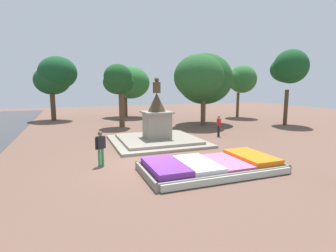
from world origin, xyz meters
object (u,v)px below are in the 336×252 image
Objects in this scene: flower_planter at (211,166)px; statue_monument at (157,131)px; pedestrian_with_handbag at (101,146)px; pedestrian_near_planter at (219,124)px.

statue_monument reaches higher than flower_planter.
statue_monument reaches higher than pedestrian_with_handbag.
flower_planter is 3.95× the size of pedestrian_near_planter.
pedestrian_with_handbag reaches higher than flower_planter.
pedestrian_near_planter is at bearing 56.33° from flower_planter.
statue_monument is 5.08m from pedestrian_near_planter.
pedestrian_near_planter is (9.18, 4.45, -0.06)m from pedestrian_with_handbag.
statue_monument is 3.75× the size of pedestrian_near_planter.
pedestrian_with_handbag is (-4.48, 2.60, 0.72)m from flower_planter.
statue_monument is 3.54× the size of pedestrian_with_handbag.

